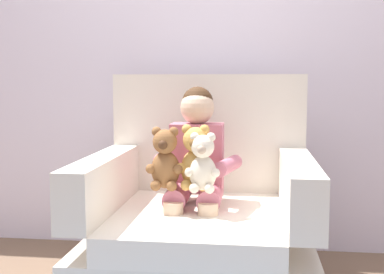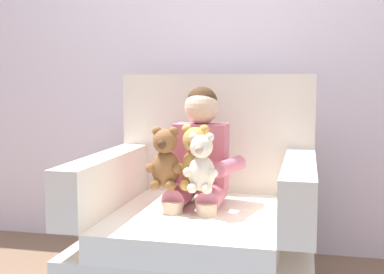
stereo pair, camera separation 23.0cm
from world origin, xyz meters
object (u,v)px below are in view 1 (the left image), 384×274
(plush_cream, at_px, (203,164))
(plush_brown, at_px, (165,160))
(armchair, at_px, (201,228))
(seated_child, at_px, (196,162))
(plush_honey, at_px, (196,159))

(plush_cream, height_order, plush_brown, plush_brown)
(armchair, distance_m, plush_cream, 0.38)
(plush_cream, bearing_deg, armchair, 109.54)
(armchair, xyz_separation_m, seated_child, (-0.03, 0.04, 0.32))
(plush_honey, bearing_deg, seated_child, 80.33)
(plush_cream, bearing_deg, seated_child, 116.87)
(seated_child, bearing_deg, plush_cream, -82.11)
(plush_honey, height_order, plush_brown, plush_honey)
(armchair, distance_m, plush_brown, 0.41)
(seated_child, distance_m, plush_brown, 0.21)
(plush_brown, bearing_deg, seated_child, 40.99)
(plush_honey, xyz_separation_m, plush_cream, (0.04, -0.05, -0.01))
(plush_brown, bearing_deg, plush_cream, -22.39)
(seated_child, xyz_separation_m, plush_honey, (0.02, -0.15, 0.04))
(seated_child, height_order, plush_honey, seated_child)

